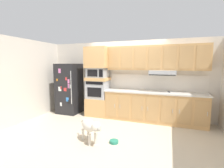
% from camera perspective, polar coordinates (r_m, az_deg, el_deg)
% --- Properties ---
extents(ground_plane, '(9.60, 9.60, 0.00)m').
position_cam_1_polar(ground_plane, '(4.77, 1.53, -14.43)').
color(ground_plane, beige).
extents(back_kitchen_wall, '(6.20, 0.12, 2.50)m').
position_cam_1_polar(back_kitchen_wall, '(5.53, 5.15, 1.82)').
color(back_kitchen_wall, beige).
rests_on(back_kitchen_wall, ground).
extents(side_panel_left, '(0.12, 7.10, 2.50)m').
position_cam_1_polar(side_panel_left, '(5.96, -24.95, 1.57)').
color(side_panel_left, beige).
rests_on(side_panel_left, ground).
extents(refrigerator, '(0.76, 0.73, 1.76)m').
position_cam_1_polar(refrigerator, '(6.02, -14.79, -1.52)').
color(refrigerator, black).
rests_on(refrigerator, ground).
extents(oven_base_cabinet, '(0.74, 0.62, 0.60)m').
position_cam_1_polar(oven_base_cabinet, '(5.66, -4.86, -7.84)').
color(oven_base_cabinet, tan).
rests_on(oven_base_cabinet, ground).
extents(built_in_oven, '(0.70, 0.62, 0.60)m').
position_cam_1_polar(built_in_oven, '(5.53, -4.94, -1.82)').
color(built_in_oven, '#A8AAAF').
rests_on(built_in_oven, oven_base_cabinet).
extents(appliance_mid_shelf, '(0.74, 0.62, 0.10)m').
position_cam_1_polar(appliance_mid_shelf, '(5.50, -4.96, 1.79)').
color(appliance_mid_shelf, tan).
rests_on(appliance_mid_shelf, built_in_oven).
extents(microwave, '(0.64, 0.54, 0.32)m').
position_cam_1_polar(microwave, '(5.48, -5.00, 3.98)').
color(microwave, '#A8AAAF').
rests_on(microwave, appliance_mid_shelf).
extents(appliance_upper_cabinet, '(0.74, 0.62, 0.68)m').
position_cam_1_polar(appliance_upper_cabinet, '(5.48, -5.04, 9.21)').
color(appliance_upper_cabinet, tan).
rests_on(appliance_upper_cabinet, microwave).
extents(lower_cabinet_run, '(2.95, 0.63, 0.88)m').
position_cam_1_polar(lower_cabinet_run, '(5.16, 14.30, -7.87)').
color(lower_cabinet_run, tan).
rests_on(lower_cabinet_run, ground).
extents(countertop_slab, '(2.99, 0.64, 0.04)m').
position_cam_1_polar(countertop_slab, '(5.06, 14.45, -2.82)').
color(countertop_slab, beige).
rests_on(countertop_slab, lower_cabinet_run).
extents(backsplash_panel, '(2.99, 0.02, 0.50)m').
position_cam_1_polar(backsplash_panel, '(5.31, 14.82, 0.55)').
color(backsplash_panel, silver).
rests_on(backsplash_panel, countertop_slab).
extents(upper_cabinet_with_hood, '(2.95, 0.48, 0.88)m').
position_cam_1_polar(upper_cabinet_with_hood, '(5.12, 15.08, 8.52)').
color(upper_cabinet_with_hood, tan).
rests_on(upper_cabinet_with_hood, backsplash_panel).
extents(screwdriver, '(0.17, 0.16, 0.03)m').
position_cam_1_polar(screwdriver, '(5.06, 19.43, -2.61)').
color(screwdriver, black).
rests_on(screwdriver, countertop_slab).
extents(dog, '(0.73, 0.55, 0.57)m').
position_cam_1_polar(dog, '(3.71, -7.61, -14.52)').
color(dog, beige).
rests_on(dog, ground).
extents(dog_food_bowl, '(0.20, 0.20, 0.06)m').
position_cam_1_polar(dog_food_bowl, '(3.82, 0.70, -19.53)').
color(dog_food_bowl, '#267F66').
rests_on(dog_food_bowl, ground).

